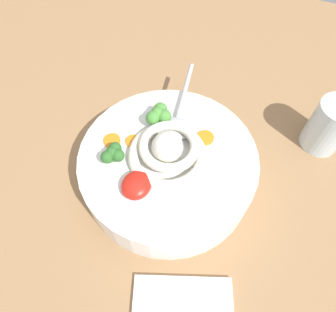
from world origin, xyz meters
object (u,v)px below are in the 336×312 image
(soup_spoon, at_px, (177,121))
(drinking_glass, at_px, (329,126))
(noodle_pile, at_px, (167,150))
(soup_bowl, at_px, (168,167))

(soup_spoon, xyz_separation_m, drinking_glass, (0.11, -0.24, -0.03))
(noodle_pile, height_order, soup_spoon, noodle_pile)
(soup_bowl, bearing_deg, soup_spoon, 8.62)
(soup_spoon, distance_m, drinking_glass, 0.26)
(noodle_pile, xyz_separation_m, drinking_glass, (0.17, -0.23, -0.04))
(soup_bowl, relative_size, soup_spoon, 1.60)
(soup_bowl, distance_m, soup_spoon, 0.08)
(noodle_pile, bearing_deg, soup_bowl, -57.51)
(soup_bowl, xyz_separation_m, noodle_pile, (-0.00, 0.00, 0.05))
(noodle_pile, height_order, drinking_glass, noodle_pile)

